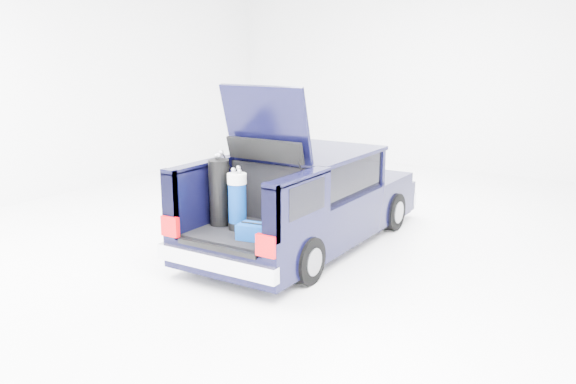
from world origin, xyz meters
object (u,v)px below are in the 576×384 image
Objects in this scene: car at (309,201)px; red_suitcase at (297,211)px; blue_golf_bag at (237,201)px; blue_duffel at (254,232)px; black_golf_bag at (220,192)px.

red_suitcase is (0.50, -1.19, 0.19)m from car.
car is 8.46× the size of red_suitcase.
red_suitcase is 0.79m from blue_golf_bag.
blue_golf_bag is 1.90× the size of blue_duffel.
car is at bearing 79.74° from blue_golf_bag.
black_golf_bag is 2.24× the size of blue_duffel.
car is 4.64× the size of black_golf_bag.
red_suitcase is at bearing -67.26° from car.
red_suitcase is at bearing 60.45° from blue_duffel.
car is at bearing 116.49° from red_suitcase.
car reaches higher than blue_duffel.
blue_duffel is at bearing -106.73° from red_suitcase.
blue_golf_bag is 0.58m from blue_duffel.
blue_golf_bag is at bearing -96.46° from car.
blue_golf_bag is at bearing -26.48° from black_golf_bag.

